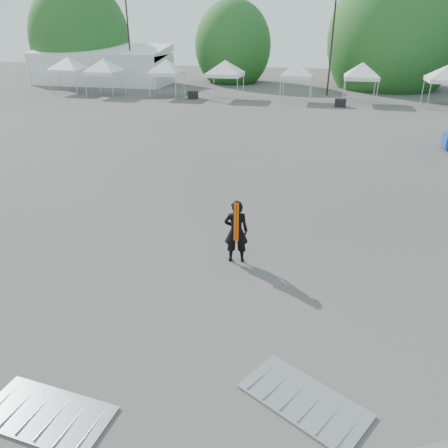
# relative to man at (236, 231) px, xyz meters

# --- Properties ---
(ground) EXTENTS (120.00, 120.00, 0.00)m
(ground) POSITION_rel_man_xyz_m (-1.04, 1.58, -0.94)
(ground) COLOR #474442
(ground) RESTS_ON ground
(marquee) EXTENTS (15.00, 6.25, 4.23)m
(marquee) POSITION_rel_man_xyz_m (-23.04, 36.58, 1.03)
(marquee) COLOR white
(marquee) RESTS_ON ground
(light_pole_west) EXTENTS (0.60, 0.25, 10.30)m
(light_pole_west) POSITION_rel_man_xyz_m (-19.04, 35.58, 4.83)
(light_pole_west) COLOR black
(light_pole_west) RESTS_ON ground
(light_pole_east) EXTENTS (0.60, 0.25, 9.80)m
(light_pole_east) POSITION_rel_man_xyz_m (1.96, 33.58, 4.57)
(light_pole_east) COLOR black
(light_pole_east) RESTS_ON ground
(tree_far_w) EXTENTS (4.80, 4.80, 7.30)m
(tree_far_w) POSITION_rel_man_xyz_m (-27.04, 39.58, 3.59)
(tree_far_w) COLOR #382314
(tree_far_w) RESTS_ON ground
(tree_mid_w) EXTENTS (4.16, 4.16, 6.33)m
(tree_mid_w) POSITION_rel_man_xyz_m (-9.04, 41.58, 2.99)
(tree_mid_w) COLOR #382314
(tree_mid_w) RESTS_ON ground
(tree_mid_e) EXTENTS (5.12, 5.12, 7.79)m
(tree_mid_e) POSITION_rel_man_xyz_m (7.96, 40.58, 3.90)
(tree_mid_e) COLOR #382314
(tree_mid_e) RESTS_ON ground
(tent_a) EXTENTS (4.25, 4.25, 3.88)m
(tent_a) POSITION_rel_man_xyz_m (-23.07, 29.85, 2.11)
(tent_a) COLOR silver
(tent_a) RESTS_ON ground
(tent_b) EXTENTS (4.13, 4.13, 3.88)m
(tent_b) POSITION_rel_man_xyz_m (-18.63, 28.66, 2.11)
(tent_b) COLOR silver
(tent_b) RESTS_ON ground
(tent_c) EXTENTS (3.86, 3.86, 3.88)m
(tent_c) POSITION_rel_man_xyz_m (-12.66, 29.22, 2.11)
(tent_c) COLOR silver
(tent_c) RESTS_ON ground
(tent_d) EXTENTS (4.30, 4.30, 3.88)m
(tent_d) POSITION_rel_man_xyz_m (-7.14, 29.42, 2.11)
(tent_d) COLOR silver
(tent_d) RESTS_ON ground
(tent_e) EXTENTS (3.86, 3.86, 3.88)m
(tent_e) POSITION_rel_man_xyz_m (-0.70, 29.45, 2.11)
(tent_e) COLOR silver
(tent_e) RESTS_ON ground
(tent_f) EXTENTS (3.99, 3.99, 3.88)m
(tent_f) POSITION_rel_man_xyz_m (4.72, 29.71, 2.11)
(tent_f) COLOR silver
(tent_f) RESTS_ON ground
(man) EXTENTS (0.76, 0.58, 1.88)m
(man) POSITION_rel_man_xyz_m (0.00, 0.00, 0.00)
(man) COLOR black
(man) RESTS_ON ground
(barrier_left) EXTENTS (2.39, 1.37, 0.07)m
(barrier_left) POSITION_rel_man_xyz_m (-2.12, -6.20, -0.91)
(barrier_left) COLOR #A0A3A8
(barrier_left) RESTS_ON ground
(barrier_mid) EXTENTS (2.53, 2.10, 0.07)m
(barrier_mid) POSITION_rel_man_xyz_m (2.29, -4.84, -0.91)
(barrier_mid) COLOR #A0A3A8
(barrier_mid) RESTS_ON ground
(crate_west) EXTENTS (0.92, 0.74, 0.67)m
(crate_west) POSITION_rel_man_xyz_m (-9.97, 28.56, -0.61)
(crate_west) COLOR black
(crate_west) RESTS_ON ground
(crate_mid) EXTENTS (0.90, 0.71, 0.68)m
(crate_mid) POSITION_rel_man_xyz_m (3.14, 27.25, -0.60)
(crate_mid) COLOR black
(crate_mid) RESTS_ON ground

